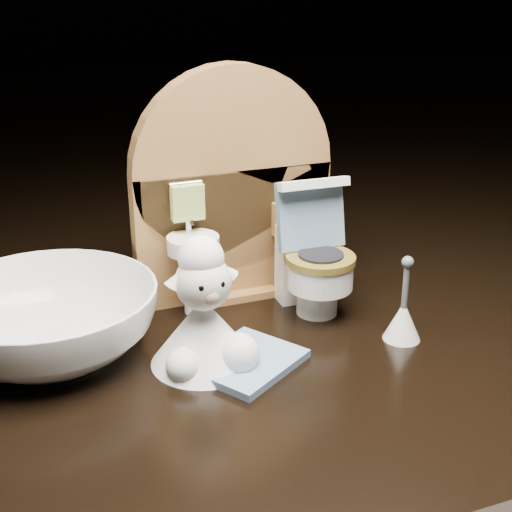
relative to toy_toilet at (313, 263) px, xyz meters
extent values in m
cube|color=black|center=(-0.04, -0.03, -0.08)|extent=(2.50, 2.50, 0.10)
cube|color=olive|center=(-0.04, 0.04, 0.01)|extent=(0.13, 0.02, 0.09)
cylinder|color=olive|center=(-0.04, 0.04, 0.05)|extent=(0.13, 0.02, 0.13)
cube|color=olive|center=(-0.04, 0.04, -0.03)|extent=(0.05, 0.04, 0.01)
cylinder|color=white|center=(-0.07, 0.02, -0.01)|extent=(0.01, 0.01, 0.04)
cylinder|color=white|center=(-0.07, 0.02, 0.02)|extent=(0.03, 0.03, 0.01)
cylinder|color=silver|center=(-0.07, 0.03, 0.03)|extent=(0.00, 0.00, 0.01)
cube|color=#ABC063|center=(-0.07, 0.03, 0.04)|extent=(0.02, 0.01, 0.02)
cube|color=olive|center=(0.00, 0.03, 0.02)|extent=(0.02, 0.01, 0.02)
cylinder|color=#EFE192|center=(0.00, 0.02, 0.01)|extent=(0.02, 0.02, 0.02)
cylinder|color=white|center=(0.00, -0.01, -0.02)|extent=(0.03, 0.03, 0.02)
cylinder|color=white|center=(0.00, -0.01, 0.00)|extent=(0.04, 0.04, 0.02)
cylinder|color=brown|center=(0.00, -0.01, 0.01)|extent=(0.04, 0.04, 0.00)
cube|color=white|center=(0.00, 0.01, -0.01)|extent=(0.03, 0.02, 0.05)
cube|color=#66829F|center=(0.00, 0.01, 0.03)|extent=(0.04, 0.02, 0.04)
cube|color=white|center=(0.00, 0.00, 0.05)|extent=(0.05, 0.01, 0.01)
cylinder|color=#9CD52F|center=(0.01, 0.01, 0.03)|extent=(0.01, 0.01, 0.01)
cube|color=#66829F|center=(-0.06, -0.05, -0.03)|extent=(0.07, 0.07, 0.00)
cone|color=white|center=(0.03, -0.06, -0.02)|extent=(0.02, 0.02, 0.02)
cylinder|color=#59595B|center=(0.03, -0.06, 0.00)|extent=(0.00, 0.00, 0.03)
sphere|color=#59595B|center=(0.03, -0.06, 0.02)|extent=(0.01, 0.01, 0.01)
cone|color=white|center=(-0.08, -0.04, -0.01)|extent=(0.06, 0.06, 0.04)
sphere|color=white|center=(-0.07, -0.06, -0.02)|extent=(0.02, 0.02, 0.02)
sphere|color=white|center=(-0.10, -0.05, -0.02)|extent=(0.02, 0.02, 0.02)
sphere|color=white|center=(-0.08, -0.04, 0.02)|extent=(0.03, 0.03, 0.03)
sphere|color=tan|center=(-0.08, -0.05, 0.02)|extent=(0.01, 0.01, 0.01)
sphere|color=white|center=(-0.08, -0.04, 0.03)|extent=(0.02, 0.02, 0.02)
cone|color=white|center=(-0.10, -0.04, 0.02)|extent=(0.01, 0.01, 0.01)
cone|color=white|center=(-0.07, -0.04, 0.02)|extent=(0.01, 0.01, 0.01)
sphere|color=black|center=(-0.09, -0.06, 0.02)|extent=(0.00, 0.00, 0.00)
sphere|color=black|center=(-0.08, -0.05, 0.02)|extent=(0.00, 0.00, 0.00)
imported|color=white|center=(-0.16, 0.00, -0.01)|extent=(0.16, 0.16, 0.04)
camera|label=1|loc=(-0.18, -0.37, 0.17)|focal=50.00mm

